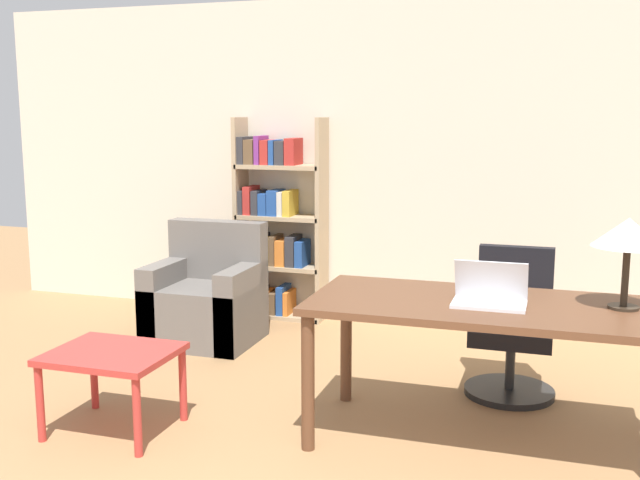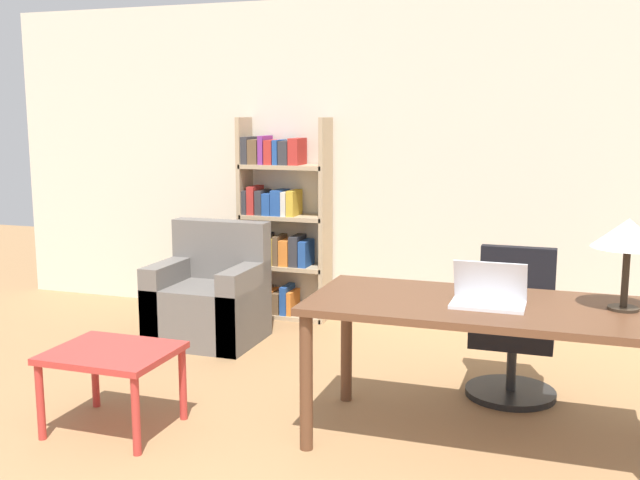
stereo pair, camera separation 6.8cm
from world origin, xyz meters
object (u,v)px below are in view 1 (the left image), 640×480
at_px(armchair, 206,302).
at_px(side_table_blue, 112,362).
at_px(laptop, 490,295).
at_px(office_chair, 512,330).
at_px(bookshelf, 274,227).
at_px(desk, 488,320).
at_px(table_lamp, 628,235).

bearing_deg(armchair, side_table_blue, -81.12).
xyz_separation_m(laptop, armchair, (-2.25, 1.26, -0.51)).
height_order(office_chair, side_table_blue, office_chair).
distance_m(laptop, bookshelf, 2.89).
bearing_deg(armchair, bookshelf, 73.19).
bearing_deg(laptop, armchair, 150.82).
bearing_deg(office_chair, side_table_blue, -147.87).
distance_m(office_chair, bookshelf, 2.44).
bearing_deg(desk, laptop, -80.53).
bearing_deg(office_chair, bookshelf, 149.71).
xyz_separation_m(office_chair, side_table_blue, (-2.07, -1.30, -0.00)).
bearing_deg(laptop, desk, 99.47).
distance_m(table_lamp, side_table_blue, 2.81).
relative_size(table_lamp, bookshelf, 0.27).
bearing_deg(desk, table_lamp, 7.80).
distance_m(side_table_blue, bookshelf, 2.54).
xyz_separation_m(office_chair, armchair, (-2.33, 0.39, -0.09)).
xyz_separation_m(table_lamp, bookshelf, (-2.66, 1.95, -0.37)).
bearing_deg(bookshelf, office_chair, -30.29).
bearing_deg(bookshelf, laptop, -46.16).
relative_size(desk, armchair, 2.04).
xyz_separation_m(desk, bookshelf, (-2.00, 2.05, 0.10)).
height_order(table_lamp, side_table_blue, table_lamp).
bearing_deg(table_lamp, bookshelf, 143.68).
bearing_deg(side_table_blue, desk, 13.28).
distance_m(laptop, table_lamp, 0.74).
distance_m(table_lamp, armchair, 3.23).
relative_size(desk, laptop, 5.03).
bearing_deg(desk, bookshelf, 134.32).
bearing_deg(table_lamp, office_chair, 128.03).
distance_m(desk, laptop, 0.15).
bearing_deg(bookshelf, side_table_blue, -89.70).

